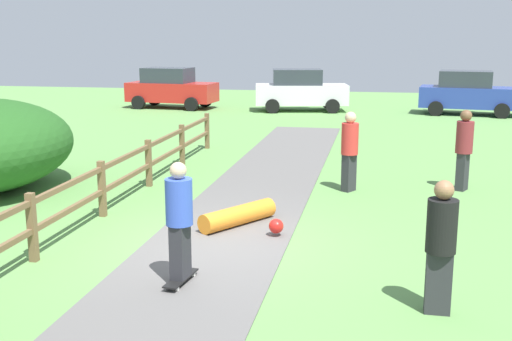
{
  "coord_description": "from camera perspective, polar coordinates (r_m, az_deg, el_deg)",
  "views": [
    {
      "loc": [
        2.63,
        -9.95,
        3.49
      ],
      "look_at": [
        0.41,
        1.47,
        1.0
      ],
      "focal_mm": 44.83,
      "sensor_mm": 36.0,
      "label": 1
    }
  ],
  "objects": [
    {
      "name": "parked_car_red",
      "position": [
        31.08,
        -7.6,
        7.31
      ],
      "size": [
        4.34,
        2.31,
        1.92
      ],
      "color": "red",
      "rests_on": "ground_plane"
    },
    {
      "name": "parked_car_blue",
      "position": [
        29.72,
        18.43,
        6.59
      ],
      "size": [
        4.4,
        2.45,
        1.92
      ],
      "color": "#283D99",
      "rests_on": "ground_plane"
    },
    {
      "name": "ground_plane",
      "position": [
        10.87,
        -3.62,
        -6.67
      ],
      "size": [
        60.0,
        60.0,
        0.0
      ],
      "primitive_type": "plane",
      "color": "#60934C"
    },
    {
      "name": "bystander_maroon",
      "position": [
        15.12,
        18.08,
        2.09
      ],
      "size": [
        0.51,
        0.51,
        1.84
      ],
      "color": "#2D2D33",
      "rests_on": "ground_plane"
    },
    {
      "name": "parked_car_white",
      "position": [
        29.68,
        3.97,
        7.16
      ],
      "size": [
        4.44,
        2.59,
        1.92
      ],
      "color": "silver",
      "rests_on": "ground_plane"
    },
    {
      "name": "wooden_fence",
      "position": [
        11.59,
        -16.22,
        -2.51
      ],
      "size": [
        0.12,
        18.12,
        1.1
      ],
      "color": "brown",
      "rests_on": "ground_plane"
    },
    {
      "name": "bystander_black",
      "position": [
        8.35,
        16.17,
        -6.06
      ],
      "size": [
        0.38,
        0.38,
        1.74
      ],
      "color": "#2D2D33",
      "rests_on": "ground_plane"
    },
    {
      "name": "asphalt_path",
      "position": [
        10.86,
        -3.62,
        -6.62
      ],
      "size": [
        2.4,
        28.0,
        0.02
      ],
      "primitive_type": "cube",
      "color": "#605E5B",
      "rests_on": "ground_plane"
    },
    {
      "name": "skater_fallen",
      "position": [
        11.81,
        -1.37,
        -4.1
      ],
      "size": [
        1.54,
        1.6,
        0.36
      ],
      "color": "orange",
      "rests_on": "asphalt_path"
    },
    {
      "name": "bystander_red",
      "position": [
        14.46,
        8.35,
        2.04
      ],
      "size": [
        0.52,
        0.52,
        1.81
      ],
      "color": "#2D2D33",
      "rests_on": "ground_plane"
    },
    {
      "name": "skater_riding",
      "position": [
        8.98,
        -6.86,
        -4.13
      ],
      "size": [
        0.43,
        0.82,
        1.76
      ],
      "color": "black",
      "rests_on": "asphalt_path"
    }
  ]
}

